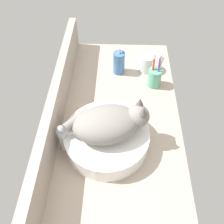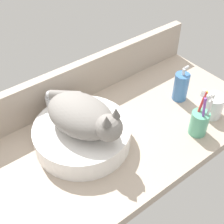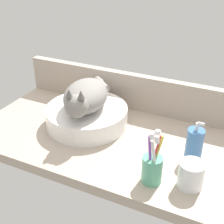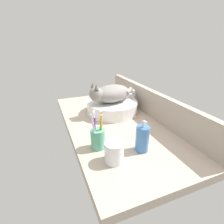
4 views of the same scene
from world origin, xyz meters
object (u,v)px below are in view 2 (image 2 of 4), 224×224
(soap_dispenser, at_px, (181,87))
(toothbrush_cup, at_px, (199,121))
(sink_basin, at_px, (82,135))
(cat, at_px, (84,116))
(water_glass, at_px, (212,107))
(faucet, at_px, (53,106))

(soap_dispenser, relative_size, toothbrush_cup, 0.81)
(sink_basin, height_order, toothbrush_cup, toothbrush_cup)
(sink_basin, distance_m, cat, 0.10)
(toothbrush_cup, distance_m, water_glass, 0.12)
(sink_basin, height_order, faucet, faucet)
(sink_basin, bearing_deg, soap_dispenser, -5.36)
(faucet, bearing_deg, water_glass, -34.70)
(faucet, xyz_separation_m, water_glass, (0.49, -0.34, -0.03))
(toothbrush_cup, relative_size, water_glass, 2.13)
(faucet, height_order, toothbrush_cup, toothbrush_cup)
(cat, bearing_deg, soap_dispenser, -3.73)
(faucet, distance_m, soap_dispenser, 0.51)
(soap_dispenser, distance_m, toothbrush_cup, 0.20)
(sink_basin, xyz_separation_m, soap_dispenser, (0.45, -0.04, 0.02))
(cat, bearing_deg, sink_basin, 106.89)
(faucet, xyz_separation_m, soap_dispenser, (0.47, -0.20, -0.01))
(soap_dispenser, bearing_deg, faucet, 156.99)
(sink_basin, bearing_deg, faucet, 97.29)
(soap_dispenser, height_order, toothbrush_cup, toothbrush_cup)
(cat, distance_m, soap_dispenser, 0.45)
(soap_dispenser, bearing_deg, sink_basin, 174.64)
(sink_basin, relative_size, soap_dispenser, 2.22)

